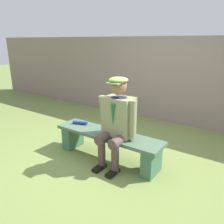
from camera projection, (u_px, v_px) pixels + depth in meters
name	position (u px, v px, depth m)	size (l,w,h in m)	color
ground_plane	(108.00, 158.00, 3.61)	(30.00, 30.00, 0.00)	olive
bench	(108.00, 142.00, 3.52)	(1.77, 0.43, 0.44)	#48624D
seated_man	(117.00, 119.00, 3.24)	(0.60, 0.59, 1.32)	gray
rolled_magazine	(80.00, 123.00, 3.82)	(0.06, 0.06, 0.25)	navy
stadium_wall	(167.00, 80.00, 5.12)	(12.00, 0.24, 1.88)	gray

